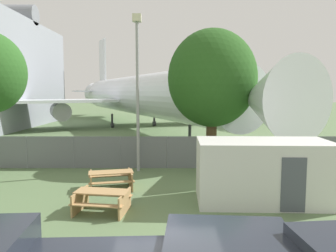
{
  "coord_description": "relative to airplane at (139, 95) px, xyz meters",
  "views": [
    {
      "loc": [
        0.05,
        -6.79,
        4.16
      ],
      "look_at": [
        -0.03,
        13.74,
        2.0
      ],
      "focal_mm": 35.0,
      "sensor_mm": 36.0,
      "label": 1
    }
  ],
  "objects": [
    {
      "name": "perimeter_fence",
      "position": [
        3.44,
        -19.93,
        -2.86
      ],
      "size": [
        56.07,
        0.07,
        1.75
      ],
      "color": "slate",
      "rests_on": "ground"
    },
    {
      "name": "tree_near_hangar",
      "position": [
        6.08,
        -18.21,
        1.18
      ],
      "size": [
        5.18,
        5.18,
        7.79
      ],
      "color": "brown",
      "rests_on": "ground"
    },
    {
      "name": "light_mast",
      "position": [
        1.94,
        -20.58,
        1.15
      ],
      "size": [
        0.44,
        0.44,
        8.02
      ],
      "color": "#99999E",
      "rests_on": "ground"
    },
    {
      "name": "airplane",
      "position": [
        0.0,
        0.0,
        0.0
      ],
      "size": [
        37.87,
        46.06,
        12.5
      ],
      "rotation": [
        0.0,
        0.0,
        -1.16
      ],
      "color": "white",
      "rests_on": "ground"
    },
    {
      "name": "picnic_bench_near_cabin",
      "position": [
        1.06,
        -23.78,
        -3.26
      ],
      "size": [
        2.14,
        1.78,
        0.76
      ],
      "rotation": [
        0.0,
        0.0,
        0.23
      ],
      "color": "tan",
      "rests_on": "ground"
    },
    {
      "name": "portable_cabin",
      "position": [
        7.08,
        -25.4,
        -2.56
      ],
      "size": [
        4.96,
        2.53,
        2.35
      ],
      "rotation": [
        0.0,
        0.0,
        -0.03
      ],
      "color": "silver",
      "rests_on": "ground"
    },
    {
      "name": "picnic_bench_open_grass",
      "position": [
        1.22,
        -26.49,
        -3.26
      ],
      "size": [
        2.01,
        1.66,
        0.76
      ],
      "rotation": [
        0.0,
        0.0,
        -0.15
      ],
      "color": "tan",
      "rests_on": "ground"
    }
  ]
}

